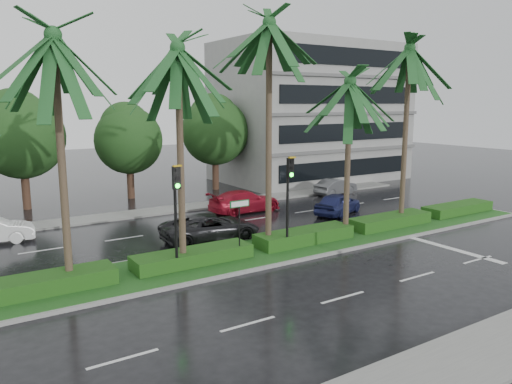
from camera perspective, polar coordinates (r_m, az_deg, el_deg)
ground at (r=22.16m, az=1.02°, el=-7.87°), size 120.00×120.00×0.00m
near_sidewalk at (r=15.42m, az=23.72°, el=-16.91°), size 40.00×2.40×0.12m
far_sidewalk at (r=32.46m, az=-10.89°, el=-2.12°), size 40.00×2.00×0.12m
median at (r=22.93m, az=-0.38°, el=-7.04°), size 36.00×4.00×0.15m
hedge at (r=22.83m, az=-0.38°, el=-6.15°), size 35.20×1.40×0.60m
lane_markings at (r=23.60m, az=7.78°, el=-6.82°), size 34.00×13.06×0.01m
palm_row at (r=21.33m, az=-3.34°, el=14.05°), size 26.30×4.20×10.96m
signal_median_left at (r=19.78m, az=-9.10°, el=-1.23°), size 0.34×0.42×4.36m
signal_median_right at (r=22.52m, az=3.79°, el=0.26°), size 0.34×0.42×4.36m
street_sign at (r=21.47m, az=-1.89°, el=-2.59°), size 0.95×0.09×2.60m
bg_trees at (r=36.95m, az=-14.91°, el=6.40°), size 32.56×5.40×7.80m
building at (r=45.69m, az=6.21°, el=9.02°), size 16.00×10.00×12.00m
car_darkgrey at (r=25.16m, az=-5.23°, el=-4.06°), size 2.69×5.18×1.39m
car_red at (r=31.67m, az=-1.30°, el=-1.07°), size 2.12×4.86×1.39m
car_blue at (r=31.40m, az=9.34°, el=-1.31°), size 3.08×4.35×1.38m
car_grey at (r=38.19m, az=9.10°, el=0.61°), size 1.89×3.87×1.22m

